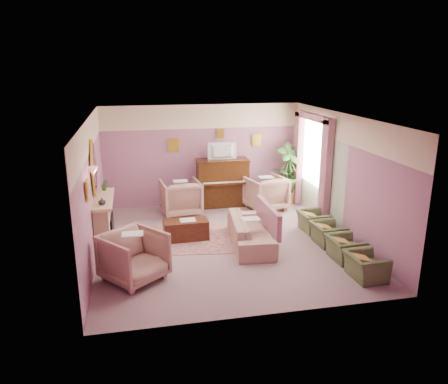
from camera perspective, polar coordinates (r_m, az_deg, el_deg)
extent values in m
cube|color=gray|center=(9.84, 0.07, -6.64)|extent=(5.50, 6.00, 0.01)
cube|color=white|center=(9.12, 0.08, 9.79)|extent=(5.50, 6.00, 0.01)
cube|color=slate|center=(12.26, -2.82, 4.82)|extent=(5.50, 0.02, 2.80)
cube|color=slate|center=(6.62, 5.44, -5.36)|extent=(5.50, 0.02, 2.80)
cube|color=slate|center=(9.24, -16.86, 0.30)|extent=(0.02, 6.00, 2.80)
cube|color=slate|center=(10.29, 15.25, 2.03)|extent=(0.02, 6.00, 2.80)
cube|color=beige|center=(12.08, -2.88, 9.82)|extent=(5.50, 0.01, 0.65)
cube|color=#B2C0A5|center=(11.49, 12.18, 2.04)|extent=(0.01, 3.00, 2.15)
cube|color=#D3AD86|center=(9.67, -15.42, -4.17)|extent=(0.30, 1.40, 1.10)
cube|color=black|center=(9.72, -14.76, -4.97)|extent=(0.18, 0.72, 0.68)
cube|color=#FF5331|center=(9.78, -14.45, -5.94)|extent=(0.06, 0.54, 0.10)
cube|color=#D3AD86|center=(9.49, -15.49, -0.93)|extent=(0.40, 1.55, 0.07)
cube|color=#D3AD86|center=(9.85, -14.01, -7.04)|extent=(0.55, 1.50, 0.02)
ellipsoid|color=gold|center=(9.33, -16.66, 3.01)|extent=(0.04, 0.72, 1.20)
ellipsoid|color=silver|center=(9.33, -16.51, 3.02)|extent=(0.01, 0.60, 1.06)
cone|color=#D56E68|center=(8.26, -16.75, 2.63)|extent=(0.20, 0.20, 0.16)
cube|color=#3A1D0B|center=(12.21, -0.21, 1.18)|extent=(1.40, 0.60, 1.30)
cube|color=#3A1D0B|center=(11.86, 0.13, 1.08)|extent=(1.30, 0.12, 0.06)
cube|color=white|center=(11.85, 0.13, 1.26)|extent=(1.20, 0.08, 0.02)
cube|color=#3A1D0B|center=(12.05, -0.22, 4.21)|extent=(1.45, 0.65, 0.04)
imported|color=black|center=(11.95, -0.17, 5.52)|extent=(0.80, 0.12, 0.48)
cube|color=gold|center=(12.06, -6.58, 6.10)|extent=(0.30, 0.03, 0.38)
cube|color=gold|center=(12.48, 4.28, 6.78)|extent=(0.26, 0.03, 0.34)
cube|color=gold|center=(12.20, -0.48, 7.65)|extent=(0.22, 0.03, 0.26)
cube|color=gold|center=(8.00, -17.43, 0.21)|extent=(0.03, 0.28, 0.36)
cube|color=silver|center=(11.57, 11.71, 5.33)|extent=(0.03, 1.40, 1.80)
cube|color=#9D5A6D|center=(10.80, 13.11, 2.30)|extent=(0.16, 0.34, 2.60)
cube|color=#9D5A6D|center=(12.45, 9.61, 4.33)|extent=(0.16, 0.34, 2.60)
cube|color=#9D5A6D|center=(11.41, 11.59, 9.56)|extent=(0.16, 2.20, 0.16)
imported|color=#2A5421|center=(9.97, -15.34, 0.92)|extent=(0.16, 0.16, 0.28)
imported|color=beige|center=(8.98, -15.66, -1.18)|extent=(0.16, 0.16, 0.16)
cube|color=#A56464|center=(10.08, -4.31, -6.06)|extent=(2.72, 2.13, 0.01)
cube|color=#3D1B0F|center=(10.00, -5.01, -4.93)|extent=(1.02, 0.54, 0.45)
cube|color=silver|center=(9.92, -4.76, -3.67)|extent=(0.35, 0.28, 0.01)
imported|color=tan|center=(9.64, 3.49, -4.48)|extent=(0.69, 2.07, 0.84)
cube|color=#9D5A6D|center=(9.69, 5.80, -3.29)|extent=(0.10, 1.57, 0.57)
imported|color=tan|center=(11.57, -5.69, -0.47)|extent=(0.98, 0.98, 1.02)
imported|color=tan|center=(11.97, 5.44, 0.11)|extent=(0.98, 0.98, 1.02)
imported|color=tan|center=(8.20, -11.70, -7.97)|extent=(0.98, 0.98, 1.02)
imported|color=#525F39|center=(8.59, 18.04, -8.71)|extent=(0.52, 0.74, 0.64)
imported|color=#525F39|center=(9.24, 15.55, -6.68)|extent=(0.52, 0.74, 0.64)
imported|color=#525F39|center=(9.92, 13.42, -4.91)|extent=(0.52, 0.74, 0.64)
imported|color=#525F39|center=(10.62, 11.58, -3.37)|extent=(0.52, 0.74, 0.64)
cylinder|color=white|center=(12.75, 8.17, 0.27)|extent=(0.52, 0.52, 0.70)
imported|color=#2A5421|center=(12.62, 8.27, 2.54)|extent=(0.30, 0.30, 0.34)
imported|color=#2A5421|center=(12.58, 8.93, 2.33)|extent=(0.16, 0.16, 0.28)
cylinder|color=#AD6C35|center=(12.62, 8.28, -0.76)|extent=(0.34, 0.34, 0.34)
imported|color=#2A5421|center=(12.39, 8.44, 3.18)|extent=(0.76, 0.76, 1.44)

